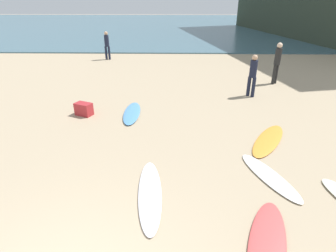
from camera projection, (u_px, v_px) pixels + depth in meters
ocean_water at (163, 25)px, 37.58m from camera, size 120.00×40.00×0.08m
surfboard_1 at (132, 113)px, 9.67m from camera, size 0.60×2.04×0.09m
surfboard_2 at (269, 176)px, 6.32m from camera, size 1.19×2.05×0.06m
surfboard_3 at (268, 140)px, 7.89m from camera, size 1.70×2.25×0.06m
surfboard_4 at (150, 193)px, 5.78m from camera, size 0.68×2.38×0.06m
surfboard_5 at (267, 245)px, 4.57m from camera, size 1.33×2.29×0.07m
beachgoer_near at (277, 61)px, 12.55m from camera, size 0.40×0.40×1.86m
beachgoer_mid at (107, 44)px, 17.41m from camera, size 0.34×0.29×1.71m
beachgoer_far at (253, 74)px, 10.98m from camera, size 0.39×0.39×1.68m
beach_cooler at (84, 109)px, 9.53m from camera, size 0.66×0.54×0.43m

